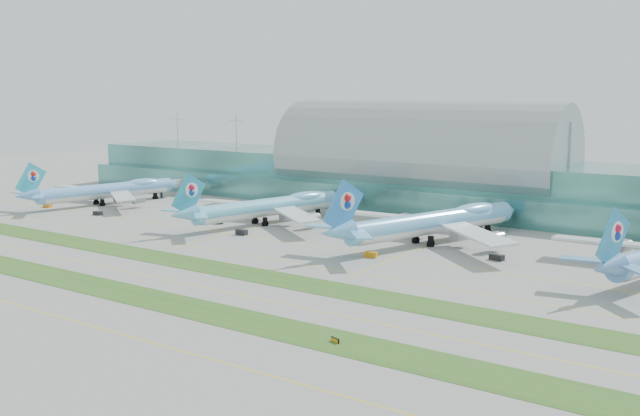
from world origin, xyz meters
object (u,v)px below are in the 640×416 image
Objects in this scene: airliner_a at (108,190)px; taxiway_sign_east at (335,340)px; terminal at (420,172)px; airliner_b at (269,206)px; airliner_c at (434,221)px.

airliner_a reaches higher than taxiway_sign_east.
airliner_b is (-26.93, -66.39, -7.84)m from terminal.
airliner_b is at bearing -158.80° from airliner_c.
terminal is 4.76× the size of airliner_a.
airliner_a is at bearing -163.40° from airliner_b.
airliner_b is at bearing 15.28° from airliner_a.
airliner_a is (-110.61, -69.54, -8.10)m from terminal.
airliner_b is at bearing -112.08° from terminal.
airliner_b is 125.94m from taxiway_sign_east.
terminal is 168.99m from taxiway_sign_east.
airliner_b is at bearing 152.69° from taxiway_sign_east.
airliner_b is 33.06× the size of taxiway_sign_east.
airliner_c is (36.73, -64.32, -7.23)m from terminal.
airliner_a is 0.90× the size of airliner_c.
airliner_a is 147.43m from airliner_c.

